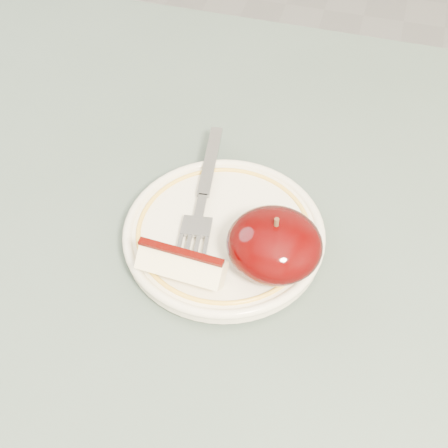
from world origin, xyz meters
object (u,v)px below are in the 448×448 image
(plate, at_px, (224,234))
(apple_half, at_px, (274,245))
(table, at_px, (109,330))
(fork, at_px, (203,197))

(plate, distance_m, apple_half, 0.06)
(table, relative_size, apple_half, 10.87)
(table, bearing_deg, apple_half, 17.93)
(table, height_order, plate, plate)
(table, bearing_deg, fork, 55.78)
(plate, bearing_deg, fork, 133.50)
(plate, relative_size, fork, 1.01)
(plate, relative_size, apple_half, 2.25)
(apple_half, bearing_deg, plate, 155.58)
(table, distance_m, plate, 0.16)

